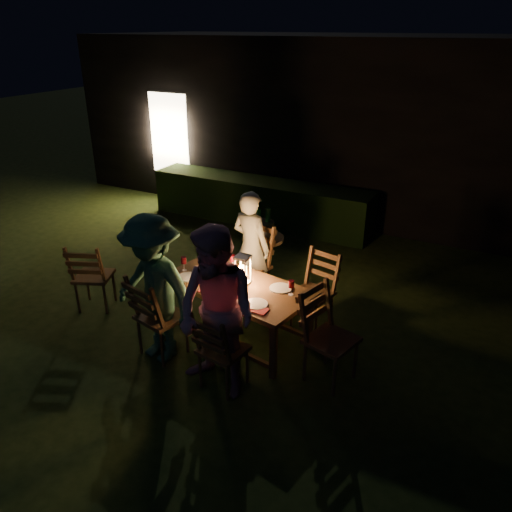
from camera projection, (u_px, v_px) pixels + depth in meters
The scene contains 29 objects.
garden_envelope at pixel (333, 119), 10.46m from camera, with size 40.00×40.00×3.20m.
dining_table at pixel (237, 290), 5.67m from camera, with size 1.83×1.14×0.71m.
chair_near_left at pixel (161, 330), 5.51m from camera, with size 0.56×0.59×1.04m.
chair_near_right at pixel (222, 363), 5.02m from camera, with size 0.48×0.51×0.95m.
chair_far_left at pixel (249, 278), 6.60m from camera, with size 0.58×0.61×1.08m.
chair_far_right at pixel (313, 304), 6.06m from camera, with size 0.53×0.55×0.97m.
chair_end at pixel (329, 353), 5.12m from camera, with size 0.61×0.58×1.05m.
chair_spare at pixel (95, 287), 6.43m from camera, with size 0.59×0.61×0.99m.
person_house_side at pixel (251, 247), 6.46m from camera, with size 0.55×0.36×1.51m, color #E5E6C4.
person_opp_right at pixel (217, 314), 4.73m from camera, with size 0.86×0.67×1.76m, color #B77D97.
person_opp_left at pixel (154, 290), 5.25m from camera, with size 1.09×0.62×1.68m, color #316247.
lantern at pixel (243, 272), 5.58m from camera, with size 0.16×0.16×0.35m.
plate_far_left at pixel (214, 264), 6.10m from camera, with size 0.25×0.25×0.01m, color white.
plate_near_left at pixel (188, 277), 5.79m from camera, with size 0.25×0.25×0.01m, color white.
plate_far_right at pixel (280, 288), 5.54m from camera, with size 0.25×0.25×0.01m, color white.
plate_near_right at pixel (256, 304), 5.23m from camera, with size 0.25×0.25×0.01m, color white.
wineglass_a at pixel (233, 262), 5.97m from camera, with size 0.06×0.06×0.18m, color #59070F, non-canonical shape.
wineglass_b at pixel (184, 264), 5.92m from camera, with size 0.06×0.06×0.18m, color #59070F, non-canonical shape.
wineglass_c at pixel (241, 295), 5.24m from camera, with size 0.06×0.06×0.18m, color #59070F, non-canonical shape.
wineglass_d at pixel (291, 288), 5.39m from camera, with size 0.06×0.06×0.18m, color #59070F, non-canonical shape.
wineglass_e at pixel (212, 285), 5.45m from camera, with size 0.06×0.06×0.18m, color silver, non-canonical shape.
bottle_table at pixel (220, 267), 5.72m from camera, with size 0.07×0.07×0.28m, color #0F471E.
napkin_left at pixel (208, 291), 5.50m from camera, with size 0.18×0.14×0.01m, color red.
napkin_right at pixel (259, 310), 5.12m from camera, with size 0.18×0.14×0.01m, color red.
phone at pixel (179, 278), 5.77m from camera, with size 0.14×0.07×0.01m, color black.
side_table at pixel (263, 243), 6.79m from camera, with size 0.57×0.57×0.77m.
ice_bucket at pixel (263, 229), 6.70m from camera, with size 0.30×0.30×0.22m, color #A5A8AD.
bottle_bucket_a at pixel (258, 226), 6.67m from camera, with size 0.07×0.07×0.32m, color #0F471E.
bottle_bucket_b at pixel (268, 225), 6.69m from camera, with size 0.07×0.07×0.32m, color #0F471E.
Camera 1 is at (3.52, -4.07, 3.38)m, focal length 35.00 mm.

